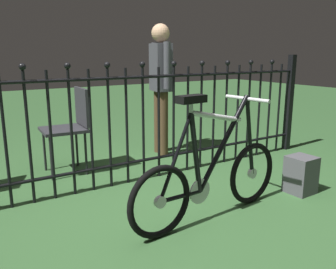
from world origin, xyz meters
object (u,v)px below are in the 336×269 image
(bicycle, at_px, (211,177))
(display_crate, at_px, (301,175))
(chair_charcoal, at_px, (71,122))
(person_visitor, at_px, (161,79))

(bicycle, xyz_separation_m, display_crate, (0.96, -0.04, -0.16))
(bicycle, height_order, chair_charcoal, bicycle)
(bicycle, distance_m, person_visitor, 1.83)
(chair_charcoal, xyz_separation_m, display_crate, (1.45, -1.60, -0.35))
(bicycle, xyz_separation_m, person_visitor, (0.59, 1.64, 0.56))
(display_crate, bearing_deg, bicycle, 177.69)
(person_visitor, bearing_deg, display_crate, -77.66)
(bicycle, xyz_separation_m, chair_charcoal, (-0.49, 1.56, 0.19))
(person_visitor, xyz_separation_m, display_crate, (0.37, -1.68, -0.72))
(bicycle, relative_size, person_visitor, 0.93)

